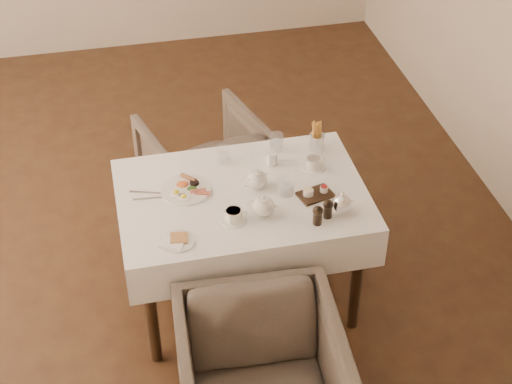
{
  "coord_description": "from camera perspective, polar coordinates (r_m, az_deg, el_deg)",
  "views": [
    {
      "loc": [
        -0.18,
        -3.81,
        3.26
      ],
      "look_at": [
        0.49,
        -0.8,
        0.82
      ],
      "focal_mm": 55.0,
      "sensor_mm": 36.0,
      "label": 1
    }
  ],
  "objects": [
    {
      "name": "cutlery_fork",
      "position": [
        4.07,
        -7.95,
        -0.04
      ],
      "size": [
        0.18,
        0.07,
        0.0
      ],
      "primitive_type": "cube",
      "rotation": [
        0.0,
        0.0,
        1.25
      ],
      "color": "silver",
      "rests_on": "table"
    },
    {
      "name": "table",
      "position": [
        4.1,
        -1.01,
        -1.38
      ],
      "size": [
        1.28,
        0.88,
        0.75
      ],
      "color": "black",
      "rests_on": "ground"
    },
    {
      "name": "cutlery_knife",
      "position": [
        4.03,
        -7.65,
        -0.45
      ],
      "size": [
        0.18,
        0.03,
        0.0
      ],
      "primitive_type": "cube",
      "rotation": [
        0.0,
        0.0,
        1.49
      ],
      "color": "silver",
      "rests_on": "table"
    },
    {
      "name": "breakfast_plate",
      "position": [
        4.06,
        -5.13,
        0.23
      ],
      "size": [
        0.26,
        0.26,
        0.03
      ],
      "rotation": [
        0.0,
        0.0,
        0.33
      ],
      "color": "white",
      "rests_on": "table"
    },
    {
      "name": "armchair_near",
      "position": [
        3.71,
        0.34,
        -13.51
      ],
      "size": [
        0.77,
        0.79,
        0.69
      ],
      "primitive_type": "imported",
      "rotation": [
        0.0,
        0.0,
        -0.06
      ],
      "color": "#4B4037",
      "rests_on": "ground"
    },
    {
      "name": "glass_left",
      "position": [
        4.22,
        -2.38,
        2.73
      ],
      "size": [
        0.09,
        0.09,
        0.09
      ],
      "primitive_type": "cylinder",
      "rotation": [
        0.0,
        0.0,
        0.36
      ],
      "color": "silver",
      "rests_on": "table"
    },
    {
      "name": "fries_cup",
      "position": [
        4.31,
        4.46,
        3.94
      ],
      "size": [
        0.08,
        0.08,
        0.17
      ],
      "rotation": [
        0.0,
        0.0,
        -0.29
      ],
      "color": "silver",
      "rests_on": "table"
    },
    {
      "name": "creamer",
      "position": [
        4.21,
        1.15,
        2.47
      ],
      "size": [
        0.07,
        0.07,
        0.07
      ],
      "primitive_type": "cylinder",
      "rotation": [
        0.0,
        0.0,
        -0.19
      ],
      "color": "white",
      "rests_on": "table"
    },
    {
      "name": "glass_right",
      "position": [
        4.31,
        1.5,
        3.64
      ],
      "size": [
        0.09,
        0.09,
        0.1
      ],
      "primitive_type": "cylinder",
      "rotation": [
        0.0,
        0.0,
        0.18
      ],
      "color": "silver",
      "rests_on": "table"
    },
    {
      "name": "pepper_mill_left",
      "position": [
        3.82,
        4.51,
        -1.68
      ],
      "size": [
        0.06,
        0.06,
        0.11
      ],
      "primitive_type": null,
      "rotation": [
        0.0,
        0.0,
        0.07
      ],
      "color": "black",
      "rests_on": "table"
    },
    {
      "name": "silver_pot",
      "position": [
        3.89,
        6.25,
        -0.74
      ],
      "size": [
        0.13,
        0.11,
        0.13
      ],
      "primitive_type": null,
      "rotation": [
        0.0,
        0.0,
        0.13
      ],
      "color": "white",
      "rests_on": "table"
    },
    {
      "name": "condiment_board",
      "position": [
        4.01,
        4.31,
        -0.11
      ],
      "size": [
        0.2,
        0.16,
        0.04
      ],
      "rotation": [
        0.0,
        0.0,
        0.27
      ],
      "color": "black",
      "rests_on": "table"
    },
    {
      "name": "teapot_front",
      "position": [
        3.86,
        0.53,
        -0.97
      ],
      "size": [
        0.19,
        0.17,
        0.12
      ],
      "primitive_type": null,
      "rotation": [
        0.0,
        0.0,
        -0.4
      ],
      "color": "white",
      "rests_on": "table"
    },
    {
      "name": "teacup_near",
      "position": [
        3.84,
        -1.64,
        -1.75
      ],
      "size": [
        0.13,
        0.13,
        0.06
      ],
      "rotation": [
        0.0,
        0.0,
        -0.17
      ],
      "color": "white",
      "rests_on": "table"
    },
    {
      "name": "pepper_mill_right",
      "position": [
        3.87,
        5.25,
        -1.22
      ],
      "size": [
        0.06,
        0.06,
        0.1
      ],
      "primitive_type": null,
      "rotation": [
        0.0,
        0.0,
        -0.17
      ],
      "color": "black",
      "rests_on": "table"
    },
    {
      "name": "teacup_far",
      "position": [
        4.2,
        4.2,
        2.08
      ],
      "size": [
        0.13,
        0.13,
        0.06
      ],
      "rotation": [
        0.0,
        0.0,
        0.11
      ],
      "color": "white",
      "rests_on": "table"
    },
    {
      "name": "armchair_far",
      "position": [
        4.96,
        -3.71,
        1.91
      ],
      "size": [
        0.86,
        0.87,
        0.64
      ],
      "primitive_type": "imported",
      "rotation": [
        0.0,
        0.0,
        3.43
      ],
      "color": "#4B4037",
      "rests_on": "ground"
    },
    {
      "name": "side_plate",
      "position": [
        3.75,
        -5.82,
        -3.59
      ],
      "size": [
        0.18,
        0.17,
        0.02
      ],
      "rotation": [
        0.0,
        0.0,
        -0.35
      ],
      "color": "white",
      "rests_on": "table"
    },
    {
      "name": "glass_mid",
      "position": [
        4.0,
        2.25,
        0.47
      ],
      "size": [
        0.09,
        0.09,
        0.1
      ],
      "primitive_type": "cylinder",
      "rotation": [
        0.0,
        0.0,
        -0.19
      ],
      "color": "silver",
      "rests_on": "table"
    },
    {
      "name": "teapot_centre",
      "position": [
        4.03,
        0.06,
        1.0
      ],
      "size": [
        0.18,
        0.16,
        0.12
      ],
      "primitive_type": null,
      "rotation": [
        0.0,
        0.0,
        0.43
      ],
      "color": "white",
      "rests_on": "table"
    }
  ]
}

